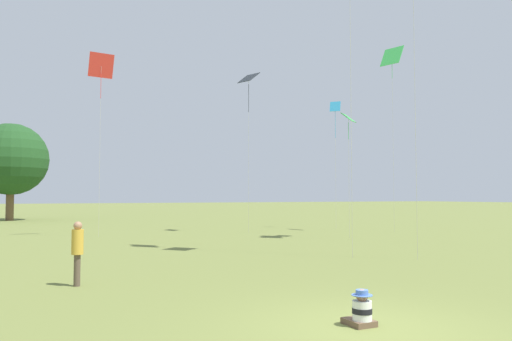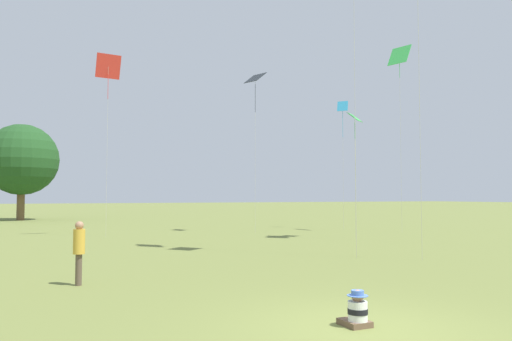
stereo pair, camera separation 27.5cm
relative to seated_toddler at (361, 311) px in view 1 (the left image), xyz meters
name	(u,v)px [view 1 (the left image)]	position (x,y,z in m)	size (l,w,h in m)	color
ground_plane	(367,328)	(-0.01, -0.15, -0.26)	(300.00, 300.00, 0.00)	olive
seated_toddler	(361,311)	(0.00, 0.00, 0.00)	(0.41, 0.52, 0.62)	brown
person_standing_2	(77,247)	(-3.89, 6.05, 0.70)	(0.40, 0.40, 1.57)	brown
kite_2	(392,59)	(15.38, 16.48, 10.30)	(0.98, 1.45, 11.35)	green
kite_3	(249,82)	(7.43, 20.20, 8.88)	(1.24, 1.36, 9.70)	#1E2328
kite_5	(101,68)	(-1.14, 20.81, 8.86)	(1.35, 0.55, 9.91)	red
kite_6	(348,122)	(10.46, 14.33, 5.84)	(0.98, 0.94, 6.55)	green
kite_8	(335,113)	(14.28, 20.92, 7.60)	(0.66, 0.68, 8.63)	#339EDB
distant_tree_0	(11,159)	(-5.48, 42.84, 5.22)	(6.44, 6.44, 8.72)	brown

